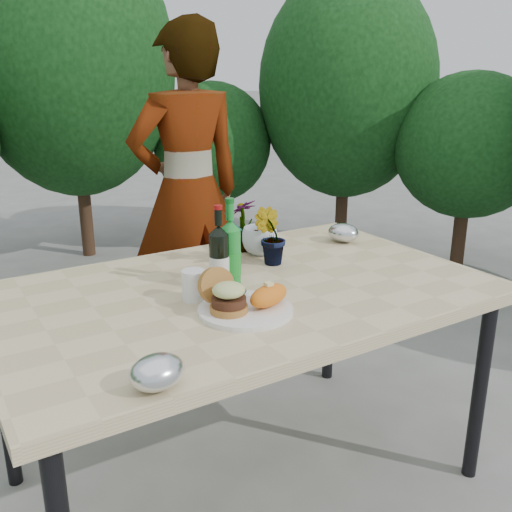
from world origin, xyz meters
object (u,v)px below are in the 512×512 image
dinner_plate (245,310)px  person (188,193)px  wine_bottle (219,258)px  patio_table (243,304)px

dinner_plate → person: (0.42, 1.28, 0.08)m
wine_bottle → person: bearing=68.5°
patio_table → dinner_plate: dinner_plate is taller
patio_table → wine_bottle: size_ratio=5.79×
wine_bottle → person: size_ratio=0.16×
wine_bottle → dinner_plate: bearing=-99.6°
dinner_plate → person: bearing=71.7°
dinner_plate → person: size_ratio=0.17×
patio_table → wine_bottle: 0.18m
person → wine_bottle: bearing=70.6°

